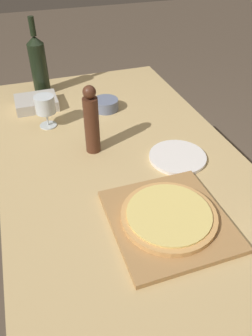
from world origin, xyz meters
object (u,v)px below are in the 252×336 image
at_px(pepper_mill, 91,121).
at_px(wine_glass, 45,106).
at_px(pizza, 169,215).
at_px(wine_bottle, 38,64).
at_px(small_bowl, 106,105).

distance_m(pepper_mill, wine_glass, 0.28).
relative_size(pizza, wine_glass, 2.06).
xyz_separation_m(pepper_mill, wine_glass, (-0.14, 0.24, -0.03)).
bearing_deg(wine_bottle, pepper_mill, -78.68).
distance_m(pizza, small_bowl, 0.75).
distance_m(pizza, wine_bottle, 1.07).
relative_size(pepper_mill, small_bowl, 2.28).
distance_m(wine_bottle, wine_glass, 0.36).
bearing_deg(pepper_mill, pizza, -74.76).
bearing_deg(pizza, wine_bottle, 103.01).
height_order(pizza, wine_glass, wine_glass).
xyz_separation_m(pizza, pepper_mill, (-0.12, 0.44, 0.10)).
xyz_separation_m(wine_bottle, wine_glass, (-0.02, -0.35, -0.05)).
relative_size(pizza, wine_bottle, 0.79).
bearing_deg(wine_glass, pepper_mill, -59.68).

